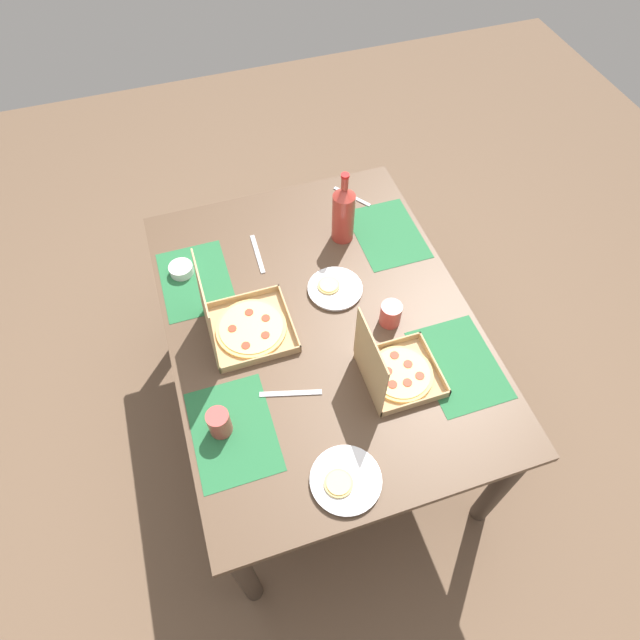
# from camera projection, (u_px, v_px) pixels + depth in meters

# --- Properties ---
(ground_plane) EXTENTS (6.00, 6.00, 0.00)m
(ground_plane) POSITION_uv_depth(u_px,v_px,m) (320.00, 409.00, 2.61)
(ground_plane) COLOR brown
(dining_table) EXTENTS (1.47, 1.10, 0.74)m
(dining_table) POSITION_uv_depth(u_px,v_px,m) (320.00, 335.00, 2.08)
(dining_table) COLOR #3F3328
(dining_table) RESTS_ON ground_plane
(placemat_near_left) EXTENTS (0.36, 0.26, 0.00)m
(placemat_near_left) POSITION_uv_depth(u_px,v_px,m) (459.00, 364.00, 1.89)
(placemat_near_left) COLOR #236638
(placemat_near_left) RESTS_ON dining_table
(placemat_near_right) EXTENTS (0.36, 0.26, 0.00)m
(placemat_near_right) POSITION_uv_depth(u_px,v_px,m) (387.00, 234.00, 2.26)
(placemat_near_right) COLOR #236638
(placemat_near_right) RESTS_ON dining_table
(placemat_far_left) EXTENTS (0.36, 0.26, 0.00)m
(placemat_far_left) POSITION_uv_depth(u_px,v_px,m) (233.00, 431.00, 1.75)
(placemat_far_left) COLOR #236638
(placemat_far_left) RESTS_ON dining_table
(placemat_far_right) EXTENTS (0.36, 0.26, 0.00)m
(placemat_far_right) POSITION_uv_depth(u_px,v_px,m) (196.00, 280.00, 2.11)
(placemat_far_right) COLOR #236638
(placemat_far_right) RESTS_ON dining_table
(pizza_box_corner_right) EXTENTS (0.29, 0.30, 0.33)m
(pizza_box_corner_right) POSITION_uv_depth(u_px,v_px,m) (242.00, 324.00, 1.93)
(pizza_box_corner_right) COLOR tan
(pizza_box_corner_right) RESTS_ON dining_table
(pizza_box_corner_left) EXTENTS (0.25, 0.25, 0.29)m
(pizza_box_corner_left) POSITION_uv_depth(u_px,v_px,m) (394.00, 371.00, 1.83)
(pizza_box_corner_left) COLOR tan
(pizza_box_corner_left) RESTS_ON dining_table
(plate_far_left) EXTENTS (0.22, 0.22, 0.03)m
(plate_far_left) POSITION_uv_depth(u_px,v_px,m) (345.00, 480.00, 1.65)
(plate_far_left) COLOR white
(plate_far_left) RESTS_ON dining_table
(plate_near_right) EXTENTS (0.21, 0.21, 0.03)m
(plate_near_right) POSITION_uv_depth(u_px,v_px,m) (334.00, 289.00, 2.08)
(plate_near_right) COLOR white
(plate_near_right) RESTS_ON dining_table
(soda_bottle) EXTENTS (0.09, 0.09, 0.32)m
(soda_bottle) POSITION_uv_depth(u_px,v_px,m) (343.00, 213.00, 2.14)
(soda_bottle) COLOR #B2382D
(soda_bottle) RESTS_ON dining_table
(cup_dark) EXTENTS (0.08, 0.08, 0.09)m
(cup_dark) POSITION_uv_depth(u_px,v_px,m) (391.00, 314.00, 1.96)
(cup_dark) COLOR #BF4742
(cup_dark) RESTS_ON dining_table
(cup_spare) EXTENTS (0.07, 0.07, 0.10)m
(cup_spare) POSITION_uv_depth(u_px,v_px,m) (219.00, 423.00, 1.71)
(cup_spare) COLOR #BF4742
(cup_spare) RESTS_ON dining_table
(condiment_bowl) EXTENTS (0.09, 0.09, 0.04)m
(condiment_bowl) POSITION_uv_depth(u_px,v_px,m) (181.00, 270.00, 2.12)
(condiment_bowl) COLOR white
(condiment_bowl) RESTS_ON dining_table
(knife_by_far_right) EXTENTS (0.07, 0.21, 0.00)m
(knife_by_far_right) POSITION_uv_depth(u_px,v_px,m) (291.00, 393.00, 1.83)
(knife_by_far_right) COLOR #B7B7BC
(knife_by_far_right) RESTS_ON dining_table
(knife_by_near_right) EXTENTS (0.21, 0.02, 0.00)m
(knife_by_near_right) POSITION_uv_depth(u_px,v_px,m) (258.00, 254.00, 2.19)
(knife_by_near_right) COLOR #B7B7BC
(knife_by_near_right) RESTS_ON dining_table
(fork_by_near_left) EXTENTS (0.16, 0.12, 0.00)m
(fork_by_near_left) POSITION_uv_depth(u_px,v_px,m) (352.00, 197.00, 2.38)
(fork_by_near_left) COLOR #B7B7BC
(fork_by_near_left) RESTS_ON dining_table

